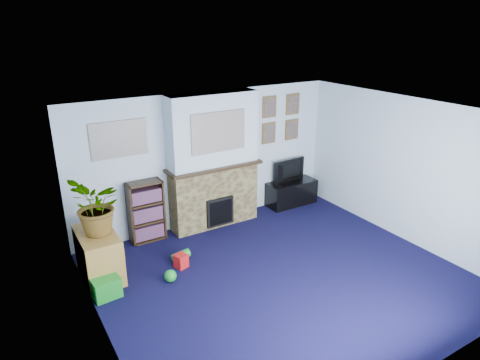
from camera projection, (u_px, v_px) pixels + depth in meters
floor at (281, 277)px, 6.26m from camera, size 5.00×4.50×0.01m
ceiling at (287, 115)px, 5.41m from camera, size 5.00×4.50×0.01m
wall_back at (208, 159)px, 7.63m from camera, size 5.00×0.04×2.40m
wall_front at (426, 283)px, 4.04m from camera, size 5.00×0.04×2.40m
wall_left at (98, 249)px, 4.62m from camera, size 0.04×4.50×2.40m
wall_right at (405, 170)px, 7.05m from camera, size 0.04×4.50×2.40m
chimney_breast at (213, 163)px, 7.48m from camera, size 1.72×0.50×2.40m
collage_main at (219, 132)px, 7.10m from camera, size 1.00×0.03×0.68m
collage_left at (119, 139)px, 6.67m from camera, size 0.90×0.03×0.58m
portrait_tl at (269, 107)px, 7.97m from camera, size 0.30×0.03×0.40m
portrait_tr at (293, 104)px, 8.24m from camera, size 0.30×0.03×0.40m
portrait_bl at (269, 133)px, 8.14m from camera, size 0.30×0.03×0.40m
portrait_br at (292, 129)px, 8.41m from camera, size 0.30×0.03×0.40m
tv_stand at (291, 194)px, 8.65m from camera, size 1.02×0.43×0.49m
television at (292, 171)px, 8.50m from camera, size 0.77×0.15×0.44m
bookshelf at (146, 212)px, 7.16m from camera, size 0.58×0.28×1.05m
sideboard at (99, 255)px, 6.15m from camera, size 0.50×0.91×0.71m
potted_plant at (97, 206)px, 5.86m from camera, size 0.73×0.82×0.85m
mantel_clock at (209, 162)px, 7.37m from camera, size 0.10×0.06×0.14m
mantel_candle at (226, 159)px, 7.53m from camera, size 0.05×0.05×0.17m
mantel_teddy at (182, 167)px, 7.13m from camera, size 0.12×0.12×0.12m
mantel_can at (249, 155)px, 7.78m from camera, size 0.06×0.06×0.13m
green_crate at (106, 287)px, 5.77m from camera, size 0.38×0.32×0.29m
toy_ball at (170, 276)px, 6.12m from camera, size 0.18×0.18×0.18m
toy_block at (181, 261)px, 6.47m from camera, size 0.22×0.22×0.21m
toy_tube at (181, 256)px, 6.68m from camera, size 0.30×0.13×0.17m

